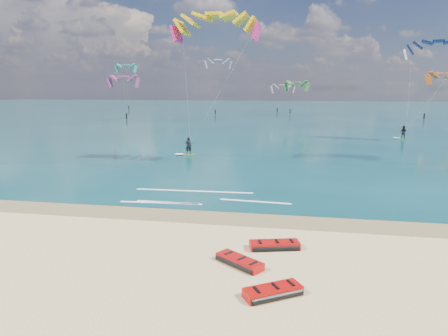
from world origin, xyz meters
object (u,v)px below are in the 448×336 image
at_px(packed_kite_right, 273,296).
at_px(kitesurfer_main, 202,81).
at_px(packed_kite_left, 274,248).
at_px(packed_kite_mid, 240,265).
at_px(kitesurfer_far, 422,83).

bearing_deg(packed_kite_right, kitesurfer_main, 76.73).
distance_m(packed_kite_left, kitesurfer_main, 23.39).
xyz_separation_m(packed_kite_mid, packed_kite_right, (1.42, -2.15, 0.00)).
bearing_deg(packed_kite_right, packed_kite_left, 60.64).
distance_m(kitesurfer_main, kitesurfer_far, 31.37).
distance_m(packed_kite_left, packed_kite_mid, 2.29).
relative_size(packed_kite_left, kitesurfer_far, 0.17).
relative_size(packed_kite_left, kitesurfer_main, 0.16).
bearing_deg(packed_kite_left, kitesurfer_main, 96.75).
xyz_separation_m(packed_kite_right, kitesurfer_far, (16.60, 43.99, 7.55)).
bearing_deg(packed_kite_mid, packed_kite_right, -20.85).
relative_size(packed_kite_left, packed_kite_right, 1.07).
xyz_separation_m(packed_kite_mid, kitesurfer_far, (18.02, 41.84, 7.55)).
distance_m(packed_kite_right, kitesurfer_far, 47.62).
distance_m(packed_kite_mid, kitesurfer_main, 24.72).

